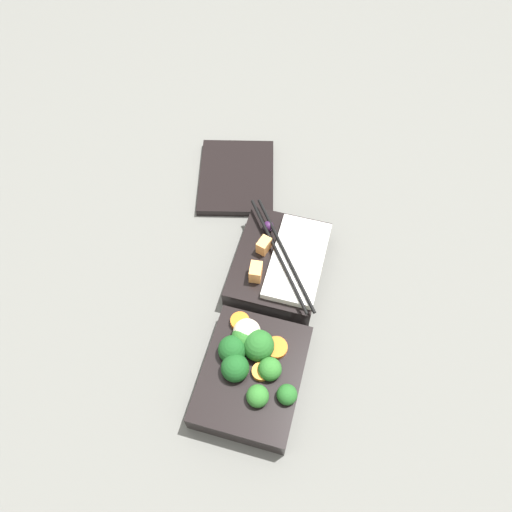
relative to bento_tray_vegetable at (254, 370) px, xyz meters
The scene contains 4 objects.
ground_plane 0.10m from the bento_tray_vegetable, ahead, with size 3.00×3.00×0.00m, color slate.
bento_tray_vegetable is the anchor object (origin of this frame).
bento_tray_rice 0.18m from the bento_tray_vegetable, ahead, with size 0.18×0.14×0.06m.
bento_lid 0.37m from the bento_tray_vegetable, 20.13° to the left, with size 0.17×0.13×0.01m, color black.
Camera 1 is at (-0.32, -0.06, 0.69)m, focal length 35.00 mm.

